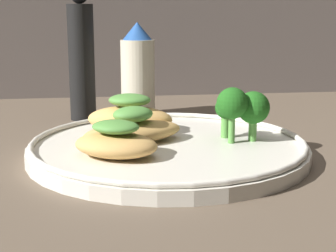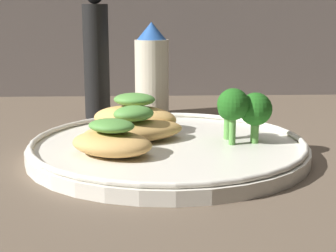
% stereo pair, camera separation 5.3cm
% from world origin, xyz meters
% --- Properties ---
extents(ground_plane, '(1.80, 1.80, 0.01)m').
position_xyz_m(ground_plane, '(0.00, 0.00, -0.01)').
color(ground_plane, brown).
extents(plate, '(0.31, 0.31, 0.02)m').
position_xyz_m(plate, '(0.00, 0.00, 0.01)').
color(plate, silver).
rests_on(plate, ground_plane).
extents(grilled_meat_front, '(0.10, 0.09, 0.04)m').
position_xyz_m(grilled_meat_front, '(-0.06, -0.04, 0.03)').
color(grilled_meat_front, tan).
rests_on(grilled_meat_front, plate).
extents(grilled_meat_middle, '(0.13, 0.09, 0.04)m').
position_xyz_m(grilled_meat_middle, '(-0.04, 0.01, 0.03)').
color(grilled_meat_middle, tan).
rests_on(grilled_meat_middle, plate).
extents(grilled_meat_back, '(0.11, 0.07, 0.05)m').
position_xyz_m(grilled_meat_back, '(-0.04, 0.06, 0.03)').
color(grilled_meat_back, tan).
rests_on(grilled_meat_back, plate).
extents(broccoli_bunch, '(0.06, 0.06, 0.06)m').
position_xyz_m(broccoli_bunch, '(0.08, 0.00, 0.05)').
color(broccoli_bunch, '#569942').
rests_on(broccoli_bunch, plate).
extents(sauce_bottle, '(0.05, 0.05, 0.14)m').
position_xyz_m(sauce_bottle, '(-0.02, 0.22, 0.07)').
color(sauce_bottle, beige).
rests_on(sauce_bottle, ground_plane).
extents(pepper_grinder, '(0.04, 0.04, 0.19)m').
position_xyz_m(pepper_grinder, '(-0.10, 0.22, 0.09)').
color(pepper_grinder, black).
rests_on(pepper_grinder, ground_plane).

